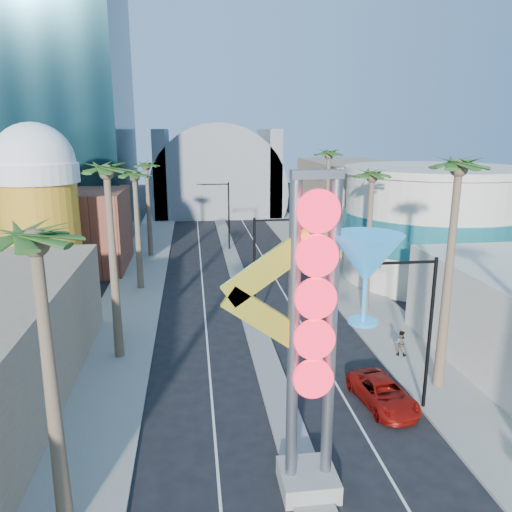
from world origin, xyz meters
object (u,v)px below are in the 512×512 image
(red_pickup, at_px, (383,393))
(pedestrian_b, at_px, (400,343))
(neon_sign, at_px, (335,315))
(pedestrian_a, at_px, (458,349))

(red_pickup, distance_m, pedestrian_b, 6.12)
(neon_sign, bearing_deg, pedestrian_b, 55.06)
(neon_sign, distance_m, pedestrian_a, 15.28)
(pedestrian_b, bearing_deg, neon_sign, 83.14)
(red_pickup, distance_m, pedestrian_a, 7.05)
(red_pickup, relative_size, pedestrian_b, 2.99)
(pedestrian_b, bearing_deg, pedestrian_a, 178.33)
(red_pickup, height_order, pedestrian_b, pedestrian_b)
(red_pickup, bearing_deg, neon_sign, -135.93)
(neon_sign, xyz_separation_m, pedestrian_a, (10.50, 9.22, -6.19))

